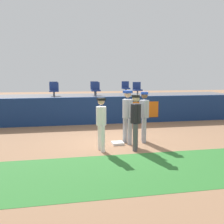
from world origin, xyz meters
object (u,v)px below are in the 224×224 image
(seat_back_center, at_px, (95,88))
(player_fielder_home, at_px, (101,121))
(seat_front_center, at_px, (96,89))
(seat_front_right, at_px, (137,89))
(seat_back_left, at_px, (54,88))
(seat_back_right, at_px, (126,87))
(seat_front_left, at_px, (54,90))
(player_runner_visitor, at_px, (128,113))
(first_base, at_px, (118,143))
(player_coach_visitor, at_px, (144,113))
(player_umpire, at_px, (136,118))

(seat_back_center, bearing_deg, player_fielder_home, -96.17)
(seat_front_center, relative_size, seat_front_right, 1.00)
(seat_back_left, height_order, seat_back_right, same)
(player_fielder_home, xyz_separation_m, seat_back_right, (2.80, 7.88, 0.67))
(seat_front_center, bearing_deg, seat_front_left, 180.00)
(player_runner_visitor, distance_m, seat_back_right, 7.41)
(seat_back_center, bearing_deg, first_base, -91.37)
(player_runner_visitor, relative_size, seat_front_center, 2.22)
(player_runner_visitor, xyz_separation_m, seat_back_left, (-2.62, 7.18, 0.56))
(player_fielder_home, height_order, seat_back_center, seat_back_center)
(player_coach_visitor, distance_m, player_umpire, 1.10)
(player_fielder_home, distance_m, seat_front_left, 6.31)
(seat_back_left, relative_size, seat_front_right, 1.00)
(player_runner_visitor, bearing_deg, seat_front_left, -169.57)
(player_runner_visitor, distance_m, seat_front_right, 5.75)
(player_coach_visitor, height_order, seat_front_center, seat_front_center)
(first_base, bearing_deg, seat_front_right, 66.79)
(first_base, height_order, seat_front_right, seat_front_right)
(player_coach_visitor, xyz_separation_m, seat_back_center, (-0.83, 7.07, 0.60))
(player_fielder_home, height_order, player_coach_visitor, player_coach_visitor)
(player_umpire, bearing_deg, first_base, -131.79)
(first_base, relative_size, seat_front_left, 0.48)
(seat_front_center, distance_m, seat_front_right, 2.34)
(player_fielder_home, xyz_separation_m, seat_back_left, (-1.58, 7.88, 0.67))
(player_fielder_home, relative_size, seat_back_left, 2.01)
(seat_front_center, bearing_deg, player_fielder_home, -96.24)
(player_runner_visitor, bearing_deg, player_umpire, -11.26)
(first_base, distance_m, seat_back_center, 7.40)
(seat_front_center, bearing_deg, seat_back_right, 40.13)
(first_base, relative_size, player_coach_visitor, 0.22)
(player_fielder_home, relative_size, player_coach_visitor, 0.94)
(seat_front_left, bearing_deg, player_runner_visitor, -64.46)
(player_runner_visitor, height_order, seat_front_right, seat_front_right)
(player_umpire, relative_size, seat_back_right, 2.12)
(seat_back_center, xyz_separation_m, seat_front_center, (-0.19, -1.80, -0.00))
(seat_back_right, bearing_deg, seat_front_right, -83.56)
(seat_front_left, bearing_deg, seat_back_right, 22.57)
(player_runner_visitor, bearing_deg, seat_front_center, 168.87)
(player_umpire, distance_m, seat_front_center, 6.24)
(seat_back_center, height_order, seat_front_right, same)
(first_base, bearing_deg, player_umpire, -61.90)
(player_runner_visitor, relative_size, seat_back_left, 2.22)
(seat_front_right, bearing_deg, seat_front_center, 179.99)
(player_runner_visitor, relative_size, player_coach_visitor, 1.03)
(seat_back_left, xyz_separation_m, seat_front_center, (2.25, -1.80, -0.00))
(seat_front_center, height_order, seat_front_left, same)
(first_base, distance_m, seat_front_right, 6.11)
(first_base, distance_m, player_umpire, 1.32)
(seat_front_center, xyz_separation_m, seat_front_right, (2.34, -0.00, -0.00))
(player_runner_visitor, height_order, player_coach_visitor, player_runner_visitor)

